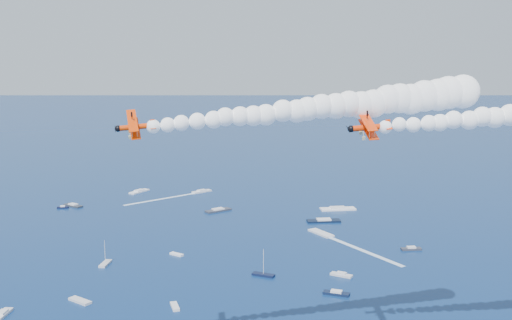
{
  "coord_description": "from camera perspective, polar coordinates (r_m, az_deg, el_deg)",
  "views": [
    {
      "loc": [
        11.16,
        -96.74,
        69.04
      ],
      "look_at": [
        0.8,
        15.31,
        49.57
      ],
      "focal_mm": 44.22,
      "sensor_mm": 36.0,
      "label": 1
    }
  ],
  "objects": [
    {
      "name": "smoke_trail_trail",
      "position": [
        117.86,
        5.39,
        4.65
      ],
      "size": [
        68.18,
        43.88,
        11.7
      ],
      "primitive_type": null,
      "rotation": [
        0.0,
        0.0,
        3.46
      ],
      "color": "white"
    },
    {
      "name": "spectator_boats",
      "position": [
        232.62,
        1.96,
        -7.36
      ],
      "size": [
        227.58,
        190.76,
        0.7
      ],
      "color": "silver",
      "rests_on": "ground"
    },
    {
      "name": "biplane_trail",
      "position": [
        112.28,
        -10.81,
        2.96
      ],
      "size": [
        9.43,
        10.88,
        7.92
      ],
      "primitive_type": null,
      "rotation": [
        -0.4,
        0.07,
        3.46
      ],
      "color": "#ED3804"
    },
    {
      "name": "boat_wakes",
      "position": [
        240.84,
        -9.04,
        -6.96
      ],
      "size": [
        165.24,
        142.55,
        0.04
      ],
      "color": "white",
      "rests_on": "ground"
    },
    {
      "name": "biplane_lead",
      "position": [
        118.25,
        10.26,
        2.92
      ],
      "size": [
        9.57,
        11.51,
        8.63
      ],
      "primitive_type": null,
      "rotation": [
        -0.34,
        0.07,
        3.31
      ],
      "color": "#FF3505"
    }
  ]
}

